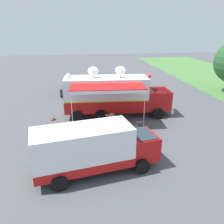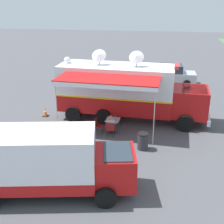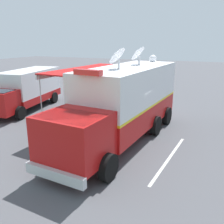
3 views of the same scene
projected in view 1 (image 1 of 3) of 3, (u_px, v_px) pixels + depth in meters
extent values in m
plane|color=#515156|center=(106.00, 115.00, 20.81)|extent=(100.00, 100.00, 0.00)
cube|color=silver|center=(122.00, 105.00, 23.41)|extent=(0.42, 4.80, 0.01)
cube|color=#B71414|center=(106.00, 103.00, 20.40)|extent=(2.94, 7.34, 1.10)
cube|color=white|center=(106.00, 88.00, 19.91)|extent=(2.94, 7.34, 1.70)
cube|color=yellow|center=(106.00, 97.00, 20.21)|extent=(2.97, 7.36, 0.10)
cube|color=#B71414|center=(157.00, 99.00, 20.66)|extent=(2.43, 2.24, 1.70)
cube|color=#28333D|center=(160.00, 93.00, 20.50)|extent=(2.24, 1.60, 0.70)
cube|color=silver|center=(168.00, 108.00, 21.06)|extent=(2.38, 0.35, 0.36)
cylinder|color=black|center=(151.00, 104.00, 22.14)|extent=(0.36, 1.02, 1.00)
cylinder|color=black|center=(158.00, 113.00, 19.81)|extent=(0.36, 1.02, 1.00)
cylinder|color=black|center=(100.00, 106.00, 21.76)|extent=(0.36, 1.02, 1.00)
cylinder|color=black|center=(101.00, 115.00, 19.42)|extent=(0.36, 1.02, 1.00)
cylinder|color=black|center=(79.00, 106.00, 21.60)|extent=(0.36, 1.02, 1.00)
cylinder|color=black|center=(77.00, 116.00, 19.27)|extent=(0.36, 1.02, 1.00)
cube|color=white|center=(106.00, 78.00, 19.60)|extent=(2.94, 7.34, 0.10)
cube|color=red|center=(148.00, 75.00, 19.82)|extent=(1.12, 0.35, 0.20)
cylinder|color=silver|center=(93.00, 75.00, 19.42)|extent=(0.10, 0.10, 0.45)
cone|color=silver|center=(93.00, 70.00, 19.13)|extent=(0.77, 0.94, 0.81)
cylinder|color=silver|center=(120.00, 74.00, 19.60)|extent=(0.10, 0.10, 0.45)
cone|color=silver|center=(121.00, 70.00, 19.31)|extent=(0.77, 0.94, 0.81)
sphere|color=white|center=(68.00, 76.00, 19.27)|extent=(0.44, 0.44, 0.44)
cube|color=red|center=(108.00, 87.00, 17.47)|extent=(2.56, 5.89, 0.06)
cube|color=white|center=(109.00, 92.00, 16.53)|extent=(0.44, 5.75, 0.24)
cylinder|color=silver|center=(144.00, 110.00, 17.32)|extent=(0.05, 0.05, 3.25)
cylinder|color=silver|center=(72.00, 112.00, 16.90)|extent=(0.05, 0.05, 3.25)
cube|color=silver|center=(110.00, 116.00, 18.63)|extent=(0.85, 0.85, 0.03)
cylinder|color=#333338|center=(114.00, 118.00, 19.13)|extent=(0.03, 0.03, 0.70)
cylinder|color=#333338|center=(115.00, 122.00, 18.44)|extent=(0.03, 0.03, 0.70)
cylinder|color=#333338|center=(106.00, 119.00, 19.07)|extent=(0.03, 0.03, 0.70)
cylinder|color=#333338|center=(106.00, 122.00, 18.38)|extent=(0.03, 0.03, 0.70)
cylinder|color=#4C99D8|center=(113.00, 115.00, 18.54)|extent=(0.07, 0.07, 0.20)
cylinder|color=white|center=(113.00, 114.00, 18.50)|extent=(0.04, 0.04, 0.02)
cube|color=maroon|center=(112.00, 123.00, 18.08)|extent=(0.51, 0.51, 0.04)
cube|color=maroon|center=(112.00, 121.00, 17.79)|extent=(0.07, 0.48, 0.44)
cylinder|color=#333338|center=(109.00, 124.00, 18.34)|extent=(0.02, 0.02, 0.42)
cylinder|color=#333338|center=(114.00, 124.00, 18.38)|extent=(0.02, 0.02, 0.42)
cylinder|color=#333338|center=(109.00, 126.00, 17.93)|extent=(0.02, 0.02, 0.42)
cylinder|color=#333338|center=(115.00, 126.00, 17.96)|extent=(0.02, 0.02, 0.42)
cube|color=maroon|center=(102.00, 122.00, 18.27)|extent=(0.51, 0.51, 0.04)
cube|color=maroon|center=(99.00, 119.00, 18.17)|extent=(0.48, 0.07, 0.44)
cylinder|color=#333338|center=(105.00, 123.00, 18.56)|extent=(0.02, 0.02, 0.42)
cylinder|color=#333338|center=(105.00, 125.00, 18.15)|extent=(0.02, 0.02, 0.42)
cylinder|color=#333338|center=(99.00, 123.00, 18.53)|extent=(0.02, 0.02, 0.42)
cylinder|color=#333338|center=(99.00, 125.00, 18.12)|extent=(0.02, 0.02, 0.42)
cube|color=silver|center=(112.00, 119.00, 17.97)|extent=(0.26, 0.37, 0.56)
sphere|color=#A37556|center=(112.00, 114.00, 17.83)|extent=(0.22, 0.22, 0.22)
cylinder|color=silver|center=(109.00, 118.00, 18.05)|extent=(0.43, 0.12, 0.34)
cylinder|color=silver|center=(114.00, 118.00, 18.09)|extent=(0.43, 0.12, 0.34)
cylinder|color=#383323|center=(110.00, 122.00, 18.23)|extent=(0.39, 0.15, 0.13)
cylinder|color=#383323|center=(110.00, 123.00, 18.48)|extent=(0.11, 0.11, 0.42)
cube|color=black|center=(110.00, 125.00, 18.60)|extent=(0.25, 0.11, 0.07)
cylinder|color=#383323|center=(113.00, 122.00, 18.25)|extent=(0.39, 0.15, 0.13)
cylinder|color=#383323|center=(112.00, 123.00, 18.50)|extent=(0.11, 0.11, 0.42)
cube|color=black|center=(112.00, 125.00, 18.61)|extent=(0.25, 0.11, 0.07)
cylinder|color=#2D2D33|center=(139.00, 128.00, 17.10)|extent=(0.56, 0.56, 0.85)
cylinder|color=black|center=(139.00, 123.00, 16.94)|extent=(0.57, 0.57, 0.06)
cube|color=black|center=(53.00, 120.00, 19.71)|extent=(0.36, 0.36, 0.03)
cone|color=orange|center=(53.00, 117.00, 19.61)|extent=(0.26, 0.26, 0.55)
cylinder|color=white|center=(53.00, 116.00, 19.60)|extent=(0.17, 0.17, 0.06)
cube|color=white|center=(83.00, 147.00, 12.02)|extent=(3.00, 5.49, 2.20)
cube|color=#B71414|center=(84.00, 161.00, 12.31)|extent=(3.03, 5.52, 0.50)
cube|color=#B71414|center=(141.00, 145.00, 13.20)|extent=(2.15, 1.91, 1.40)
cube|color=#28333D|center=(143.00, 138.00, 13.08)|extent=(1.85, 1.38, 0.60)
cylinder|color=black|center=(127.00, 148.00, 14.26)|extent=(0.41, 0.87, 0.84)
cylinder|color=black|center=(142.00, 167.00, 12.40)|extent=(0.41, 0.87, 0.84)
cylinder|color=black|center=(55.00, 161.00, 12.93)|extent=(0.41, 0.87, 0.84)
cylinder|color=black|center=(60.00, 183.00, 11.07)|extent=(0.41, 0.87, 0.84)
cube|color=#B2B5BA|center=(128.00, 84.00, 29.15)|extent=(1.87, 4.23, 0.76)
cube|color=#28333D|center=(127.00, 79.00, 28.87)|extent=(1.63, 2.13, 0.68)
cylinder|color=black|center=(135.00, 85.00, 30.31)|extent=(0.23, 0.64, 0.64)
cylinder|color=black|center=(139.00, 88.00, 28.65)|extent=(0.23, 0.64, 0.64)
cylinder|color=black|center=(116.00, 86.00, 29.92)|extent=(0.23, 0.64, 0.64)
cylinder|color=black|center=(119.00, 89.00, 28.25)|extent=(0.23, 0.64, 0.64)
cube|color=#2D2D33|center=(71.00, 88.00, 27.16)|extent=(4.42, 2.39, 0.76)
cube|color=#28333D|center=(71.00, 83.00, 26.77)|extent=(2.31, 1.89, 0.68)
cylinder|color=black|center=(66.00, 89.00, 28.51)|extent=(0.66, 0.31, 0.64)
cylinder|color=black|center=(80.00, 89.00, 28.51)|extent=(0.66, 0.31, 0.64)
cylinder|color=black|center=(62.00, 94.00, 26.07)|extent=(0.66, 0.31, 0.64)
cylinder|color=black|center=(77.00, 94.00, 26.07)|extent=(0.66, 0.31, 0.64)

